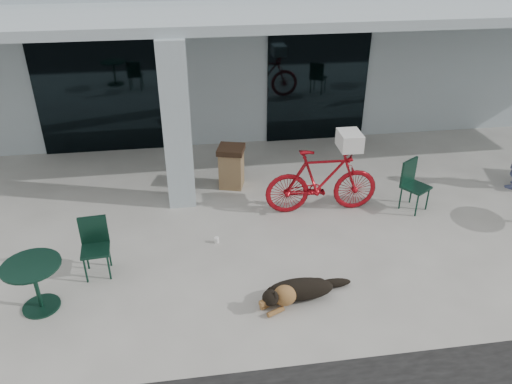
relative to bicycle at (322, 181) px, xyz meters
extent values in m
plane|color=#B3B1A9|center=(-1.05, -1.58, -0.63)|extent=(80.00, 80.00, 0.00)
cube|color=#9DACB2|center=(-1.05, 6.92, 1.62)|extent=(22.00, 7.00, 4.50)
cube|color=black|center=(-4.25, 3.40, 0.72)|extent=(2.80, 0.06, 2.70)
cube|color=black|center=(0.75, 3.40, 0.72)|extent=(2.40, 0.06, 2.70)
cube|color=#9DACB2|center=(-2.55, 0.72, 0.93)|extent=(0.50, 0.50, 3.12)
cube|color=#9DACB2|center=(-1.05, 2.02, 2.58)|extent=(22.00, 2.80, 0.18)
imported|color=maroon|center=(0.00, 0.00, 0.00)|extent=(2.10, 0.64, 1.25)
cube|color=white|center=(0.45, -0.01, 0.78)|extent=(0.39, 0.52, 0.30)
cylinder|color=white|center=(-2.01, -0.78, -0.58)|extent=(0.11, 0.11, 0.10)
camera|label=1|loc=(-2.36, -7.80, 4.27)|focal=35.00mm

